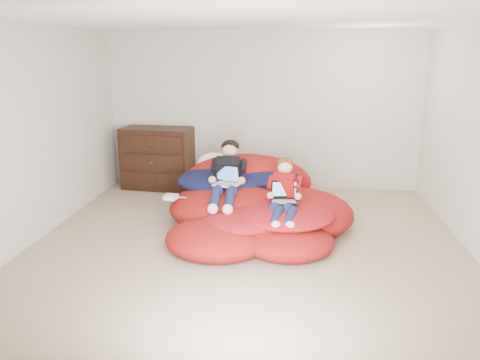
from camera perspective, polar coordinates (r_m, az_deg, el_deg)
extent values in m
cube|color=tan|center=(5.56, 0.89, -9.04)|extent=(5.10, 5.10, 0.25)
cube|color=beige|center=(7.62, 2.77, 8.39)|extent=(5.10, 0.02, 2.50)
cube|color=beige|center=(2.73, -4.06, -4.30)|extent=(5.10, 0.02, 2.50)
cube|color=beige|center=(5.93, -24.07, 5.10)|extent=(0.02, 5.10, 2.50)
cube|color=white|center=(5.08, 1.02, 19.20)|extent=(5.10, 5.10, 0.02)
cube|color=black|center=(7.75, -9.99, 2.65)|extent=(1.16, 0.66, 1.00)
cube|color=black|center=(7.56, -10.49, -0.04)|extent=(0.99, 0.12, 0.24)
cylinder|color=#4C3F26|center=(7.54, -10.53, -0.08)|extent=(0.04, 0.06, 0.03)
cube|color=black|center=(7.48, -10.60, 2.17)|extent=(0.99, 0.12, 0.24)
cylinder|color=#4C3F26|center=(7.46, -10.64, 2.13)|extent=(0.04, 0.06, 0.03)
cube|color=black|center=(7.42, -10.71, 4.42)|extent=(0.99, 0.12, 0.24)
cylinder|color=#4C3F26|center=(7.40, -10.76, 4.39)|extent=(0.04, 0.06, 0.03)
ellipsoid|color=#A31612|center=(6.10, -1.06, -3.30)|extent=(1.62, 1.45, 0.58)
ellipsoid|color=#A31612|center=(5.99, 6.60, -3.96)|extent=(1.50, 1.46, 0.54)
ellipsoid|color=#A31612|center=(5.60, 1.78, -5.48)|extent=(1.47, 1.17, 0.47)
ellipsoid|color=#A31612|center=(5.32, -2.72, -7.11)|extent=(1.19, 1.09, 0.40)
ellipsoid|color=#A31612|center=(5.29, 5.73, -7.39)|extent=(1.06, 0.96, 0.35)
ellipsoid|color=#A31612|center=(6.60, 0.91, -0.20)|extent=(1.80, 0.79, 0.79)
ellipsoid|color=#11153E|center=(6.36, -2.26, -0.07)|extent=(1.21, 0.99, 0.31)
ellipsoid|color=#11153E|center=(6.35, 3.41, 0.26)|extent=(0.96, 0.68, 0.23)
ellipsoid|color=#AC181C|center=(5.55, 5.47, -3.98)|extent=(1.19, 1.19, 0.22)
ellipsoid|color=#AC181C|center=(5.38, 0.26, -4.99)|extent=(0.92, 0.83, 0.17)
ellipsoid|color=white|center=(6.74, -3.15, 2.03)|extent=(0.49, 0.31, 0.31)
cube|color=black|center=(6.05, -1.37, 0.96)|extent=(0.30, 0.37, 0.46)
sphere|color=tan|center=(6.10, -1.23, 3.72)|extent=(0.21, 0.21, 0.21)
ellipsoid|color=black|center=(6.12, -1.20, 4.11)|extent=(0.24, 0.22, 0.18)
cylinder|color=#141940|center=(5.83, -2.58, -1.22)|extent=(0.14, 0.34, 0.19)
cylinder|color=#141940|center=(5.56, -3.06, -2.40)|extent=(0.12, 0.33, 0.22)
sphere|color=white|center=(5.41, -3.35, -3.54)|extent=(0.12, 0.12, 0.12)
cylinder|color=#141940|center=(5.81, -0.88, -1.27)|extent=(0.14, 0.34, 0.19)
cylinder|color=#141940|center=(5.53, -1.27, -2.46)|extent=(0.12, 0.33, 0.22)
sphere|color=white|center=(5.39, -1.52, -3.61)|extent=(0.12, 0.12, 0.12)
cube|color=#99100D|center=(5.57, 5.45, -1.08)|extent=(0.31, 0.31, 0.41)
sphere|color=tan|center=(5.57, 5.53, 1.62)|extent=(0.18, 0.18, 0.18)
ellipsoid|color=#492E13|center=(5.59, 5.54, 1.99)|extent=(0.20, 0.19, 0.15)
cylinder|color=#141940|center=(5.43, 4.57, -3.24)|extent=(0.19, 0.31, 0.16)
cylinder|color=#141940|center=(5.19, 4.47, -4.42)|extent=(0.16, 0.30, 0.19)
sphere|color=white|center=(5.06, 4.39, -5.54)|extent=(0.11, 0.11, 0.11)
cylinder|color=#141940|center=(5.42, 6.15, -3.29)|extent=(0.19, 0.31, 0.16)
cylinder|color=#141940|center=(5.19, 6.12, -4.47)|extent=(0.16, 0.30, 0.19)
sphere|color=white|center=(5.06, 6.09, -5.60)|extent=(0.11, 0.11, 0.11)
cube|color=silver|center=(5.82, -1.72, -0.59)|extent=(0.35, 0.30, 0.01)
cube|color=gray|center=(5.80, -1.73, -0.53)|extent=(0.28, 0.19, 0.00)
cube|color=silver|center=(5.91, -1.55, 0.77)|extent=(0.30, 0.16, 0.21)
cube|color=#3A70C7|center=(5.90, -1.56, 0.77)|extent=(0.26, 0.13, 0.17)
cube|color=black|center=(5.42, 5.38, -2.66)|extent=(0.35, 0.27, 0.01)
cube|color=gray|center=(5.41, 5.38, -2.60)|extent=(0.28, 0.16, 0.00)
cube|color=black|center=(5.51, 5.44, -1.10)|extent=(0.32, 0.10, 0.22)
cube|color=#53A5C2|center=(5.50, 5.44, -1.11)|extent=(0.28, 0.08, 0.18)
cube|color=silver|center=(5.90, -8.42, -2.07)|extent=(0.17, 0.17, 0.06)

